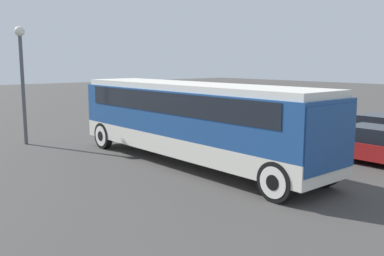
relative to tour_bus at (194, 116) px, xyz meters
The scene contains 4 objects.
ground_plane 1.79m from the tour_bus, behind, with size 120.00×120.00×0.00m, color #423F3D.
tour_bus is the anchor object (origin of this frame).
parked_car_near 6.48m from the tour_bus, 104.11° to the left, with size 4.66×1.92×1.47m.
lamp_post 8.66m from the tour_bus, 156.97° to the right, with size 0.44×0.44×5.23m.
Camera 1 is at (11.67, -9.90, 3.71)m, focal length 40.00 mm.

